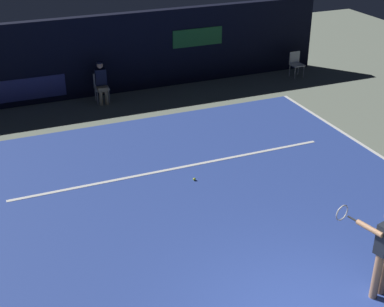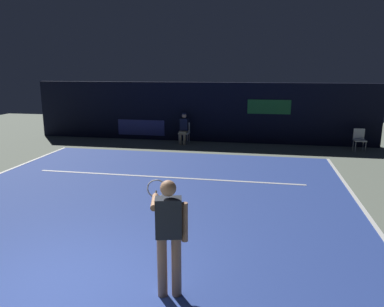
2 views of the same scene
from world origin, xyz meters
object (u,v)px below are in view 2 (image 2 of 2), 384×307
object	(u,v)px
courtside_chair_near	(359,139)
line_judge_on_chair	(184,128)
tennis_ball	(166,184)
tennis_player	(169,231)

from	to	relation	value
courtside_chair_near	line_judge_on_chair	bearing A→B (deg)	178.74
courtside_chair_near	tennis_ball	distance (m)	8.55
line_judge_on_chair	tennis_ball	xyz separation A→B (m)	(0.73, -5.86, -0.64)
line_judge_on_chair	tennis_ball	bearing A→B (deg)	-82.94
courtside_chair_near	tennis_ball	world-z (taller)	courtside_chair_near
line_judge_on_chair	tennis_ball	distance (m)	5.94
tennis_player	line_judge_on_chair	world-z (taller)	tennis_player
tennis_player	courtside_chair_near	world-z (taller)	tennis_player
tennis_player	courtside_chair_near	distance (m)	11.74
courtside_chair_near	tennis_ball	bearing A→B (deg)	-138.11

